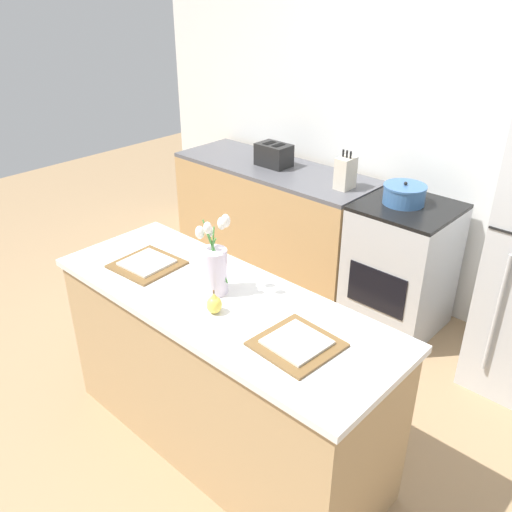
# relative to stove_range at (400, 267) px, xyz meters

# --- Properties ---
(ground_plane) EXTENTS (10.00, 10.00, 0.00)m
(ground_plane) POSITION_rel_stove_range_xyz_m (-0.10, -1.60, -0.45)
(ground_plane) COLOR #997A56
(back_wall) EXTENTS (5.20, 0.08, 2.70)m
(back_wall) POSITION_rel_stove_range_xyz_m (-0.10, 0.40, 0.90)
(back_wall) COLOR silver
(back_wall) RESTS_ON ground_plane
(kitchen_island) EXTENTS (1.80, 0.66, 0.91)m
(kitchen_island) POSITION_rel_stove_range_xyz_m (-0.10, -1.60, 0.00)
(kitchen_island) COLOR tan
(kitchen_island) RESTS_ON ground_plane
(back_counter) EXTENTS (1.68, 0.60, 0.91)m
(back_counter) POSITION_rel_stove_range_xyz_m (-1.16, 0.00, 0.00)
(back_counter) COLOR tan
(back_counter) RESTS_ON ground_plane
(stove_range) EXTENTS (0.60, 0.61, 0.91)m
(stove_range) POSITION_rel_stove_range_xyz_m (0.00, 0.00, 0.00)
(stove_range) COLOR #B2B5B7
(stove_range) RESTS_ON ground_plane
(flower_vase) EXTENTS (0.16, 0.13, 0.41)m
(flower_vase) POSITION_rel_stove_range_xyz_m (-0.15, -1.58, 0.59)
(flower_vase) COLOR silver
(flower_vase) RESTS_ON kitchen_island
(pear_figurine) EXTENTS (0.07, 0.07, 0.12)m
(pear_figurine) POSITION_rel_stove_range_xyz_m (-0.02, -1.70, 0.50)
(pear_figurine) COLOR #E5CC4C
(pear_figurine) RESTS_ON kitchen_island
(plate_setting_left) EXTENTS (0.32, 0.32, 0.02)m
(plate_setting_left) POSITION_rel_stove_range_xyz_m (-0.59, -1.64, 0.46)
(plate_setting_left) COLOR brown
(plate_setting_left) RESTS_ON kitchen_island
(plate_setting_right) EXTENTS (0.32, 0.32, 0.02)m
(plate_setting_right) POSITION_rel_stove_range_xyz_m (0.39, -1.64, 0.46)
(plate_setting_right) COLOR brown
(plate_setting_right) RESTS_ON kitchen_island
(toaster) EXTENTS (0.28, 0.18, 0.17)m
(toaster) POSITION_rel_stove_range_xyz_m (-1.18, 0.01, 0.54)
(toaster) COLOR black
(toaster) RESTS_ON back_counter
(cooking_pot) EXTENTS (0.28, 0.28, 0.15)m
(cooking_pot) POSITION_rel_stove_range_xyz_m (-0.05, 0.01, 0.52)
(cooking_pot) COLOR #386093
(cooking_pot) RESTS_ON stove_range
(knife_block) EXTENTS (0.10, 0.14, 0.27)m
(knife_block) POSITION_rel_stove_range_xyz_m (-0.49, -0.02, 0.57)
(knife_block) COLOR beige
(knife_block) RESTS_ON back_counter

